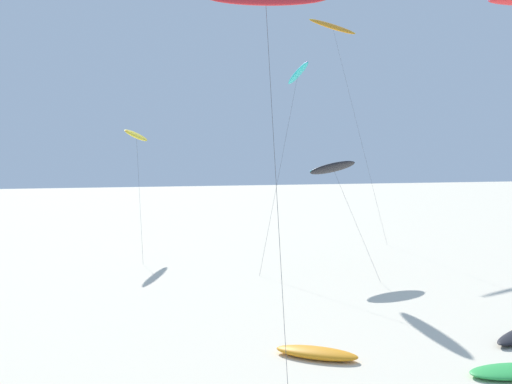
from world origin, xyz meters
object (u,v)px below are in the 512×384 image
flying_kite_7 (298,74)px  flying_kite_8 (333,27)px  flying_kite_2 (136,136)px  grounded_kite_2 (317,353)px  flying_kite_6 (333,167)px

flying_kite_7 → flying_kite_8: bearing=58.6°
flying_kite_2 → grounded_kite_2: (5.49, -30.36, -10.06)m
flying_kite_2 → grounded_kite_2: bearing=-79.7°
flying_kite_8 → flying_kite_6: bearing=-112.6°
flying_kite_2 → grounded_kite_2: 32.45m
flying_kite_8 → grounded_kite_2: (-15.15, -34.36, -21.76)m
flying_kite_2 → flying_kite_6: bearing=-43.1°
grounded_kite_2 → flying_kite_7: bearing=72.9°
flying_kite_2 → flying_kite_6: (13.66, -12.79, -2.68)m
grounded_kite_2 → flying_kite_8: bearing=66.2°
flying_kite_7 → flying_kite_8: 19.07m
flying_kite_2 → flying_kite_8: bearing=11.0°
flying_kite_2 → flying_kite_8: flying_kite_8 is taller
flying_kite_2 → grounded_kite_2: size_ratio=3.09×
flying_kite_6 → flying_kite_7: 7.66m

